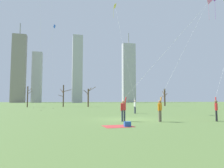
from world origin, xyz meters
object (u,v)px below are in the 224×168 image
(distant_kite_drifting_left_blue, at_px, (52,38))
(bare_tree_far_right_edge, at_px, (28,96))
(bare_tree_left_of_center, at_px, (63,95))
(bare_tree_leftmost, at_px, (165,97))
(picnic_spot, at_px, (123,125))
(kite_flyer_foreground_left_green, at_px, (221,88))
(kite_flyer_midfield_right_yellow, at_px, (131,84))
(kite_flyer_midfield_left_pink, at_px, (179,67))
(kite_flyer_foreground_right_purple, at_px, (151,75))
(bare_tree_right_of_center, at_px, (88,97))

(distant_kite_drifting_left_blue, distance_m, bare_tree_far_right_edge, 16.38)
(bare_tree_left_of_center, bearing_deg, bare_tree_leftmost, 0.85)
(picnic_spot, distance_m, bare_tree_far_right_edge, 42.21)
(distant_kite_drifting_left_blue, xyz_separation_m, bare_tree_leftmost, (31.05, 12.37, -11.57))
(bare_tree_leftmost, bearing_deg, bare_tree_left_of_center, -179.15)
(kite_flyer_foreground_left_green, height_order, kite_flyer_midfield_right_yellow, kite_flyer_midfield_right_yellow)
(bare_tree_far_right_edge, height_order, bare_tree_left_of_center, bare_tree_left_of_center)
(bare_tree_left_of_center, bearing_deg, kite_flyer_midfield_left_pink, -74.74)
(kite_flyer_midfield_right_yellow, bearing_deg, kite_flyer_foreground_right_purple, -98.02)
(kite_flyer_foreground_left_green, height_order, bare_tree_far_right_edge, kite_flyer_foreground_left_green)
(bare_tree_far_right_edge, relative_size, bare_tree_left_of_center, 0.89)
(kite_flyer_midfield_left_pink, bearing_deg, bare_tree_left_of_center, 105.26)
(bare_tree_left_of_center, bearing_deg, kite_flyer_foreground_left_green, -71.33)
(kite_flyer_midfield_left_pink, height_order, picnic_spot, kite_flyer_midfield_left_pink)
(kite_flyer_foreground_left_green, bearing_deg, bare_tree_right_of_center, 100.98)
(kite_flyer_midfield_right_yellow, distance_m, bare_tree_left_of_center, 30.21)
(kite_flyer_midfield_left_pink, xyz_separation_m, bare_tree_right_of_center, (-4.22, 35.59, -2.06))
(kite_flyer_midfield_right_yellow, height_order, kite_flyer_midfield_left_pink, kite_flyer_midfield_right_yellow)
(bare_tree_right_of_center, height_order, bare_tree_far_right_edge, bare_tree_right_of_center)
(bare_tree_far_right_edge, bearing_deg, kite_flyer_foreground_left_green, -60.14)
(distant_kite_drifting_left_blue, xyz_separation_m, bare_tree_far_right_edge, (-5.84, 10.10, -11.50))
(bare_tree_left_of_center, relative_size, bare_tree_leftmost, 1.12)
(kite_flyer_midfield_right_yellow, distance_m, bare_tree_right_of_center, 26.68)
(kite_flyer_midfield_left_pink, bearing_deg, kite_flyer_foreground_left_green, -27.42)
(kite_flyer_foreground_left_green, height_order, kite_flyer_midfield_left_pink, kite_flyer_midfield_left_pink)
(distant_kite_drifting_left_blue, bearing_deg, kite_flyer_midfield_right_yellow, -56.58)
(kite_flyer_foreground_right_purple, xyz_separation_m, kite_flyer_midfield_left_pink, (2.97, 0.59, 0.90))
(bare_tree_right_of_center, height_order, bare_tree_leftmost, bare_tree_right_of_center)
(kite_flyer_midfield_right_yellow, bearing_deg, bare_tree_left_of_center, 106.84)
(kite_flyer_foreground_left_green, distance_m, bare_tree_right_of_center, 37.84)
(bare_tree_right_of_center, bearing_deg, bare_tree_left_of_center, 158.76)
(distant_kite_drifting_left_blue, height_order, bare_tree_far_right_edge, distant_kite_drifting_left_blue)
(kite_flyer_midfield_left_pink, height_order, bare_tree_left_of_center, kite_flyer_midfield_left_pink)
(bare_tree_right_of_center, bearing_deg, bare_tree_leftmost, 7.14)
(distant_kite_drifting_left_blue, bearing_deg, bare_tree_leftmost, 21.72)
(picnic_spot, bearing_deg, kite_flyer_midfield_right_yellow, 70.15)
(kite_flyer_midfield_right_yellow, distance_m, bare_tree_far_right_edge, 32.00)
(picnic_spot, bearing_deg, bare_tree_right_of_center, 86.87)
(picnic_spot, height_order, bare_tree_far_right_edge, bare_tree_far_right_edge)
(picnic_spot, bearing_deg, bare_tree_far_right_edge, 106.92)
(kite_flyer_foreground_left_green, bearing_deg, kite_flyer_foreground_right_purple, 170.86)
(kite_flyer_midfield_right_yellow, xyz_separation_m, bare_tree_left_of_center, (-8.75, 28.91, -0.72))
(kite_flyer_foreground_right_purple, relative_size, distant_kite_drifting_left_blue, 0.79)
(kite_flyer_foreground_left_green, xyz_separation_m, bare_tree_left_of_center, (-13.36, 39.54, 0.36))
(kite_flyer_foreground_right_purple, xyz_separation_m, kite_flyer_midfield_right_yellow, (1.36, 9.67, 0.03))
(kite_flyer_foreground_right_purple, relative_size, kite_flyer_foreground_left_green, 0.93)
(picnic_spot, relative_size, bare_tree_left_of_center, 0.34)
(kite_flyer_foreground_right_purple, relative_size, kite_flyer_midfield_left_pink, 0.86)
(kite_flyer_foreground_right_purple, bearing_deg, bare_tree_leftmost, 61.46)
(kite_flyer_foreground_left_green, relative_size, picnic_spot, 7.45)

